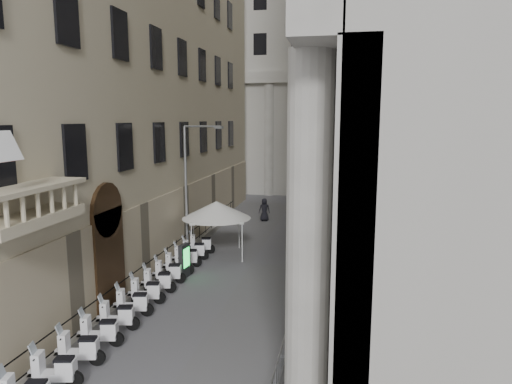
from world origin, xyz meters
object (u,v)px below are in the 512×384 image
at_px(info_kiosk, 184,261).
at_px(street_lamp, 190,180).
at_px(security_tent, 222,212).
at_px(pedestrian_a, 302,208).
at_px(pedestrian_b, 303,203).

bearing_deg(info_kiosk, street_lamp, 110.16).
relative_size(security_tent, pedestrian_a, 2.18).
bearing_deg(pedestrian_a, pedestrian_b, -88.27).
bearing_deg(street_lamp, security_tent, 12.74).
relative_size(pedestrian_a, pedestrian_b, 1.04).
height_order(security_tent, info_kiosk, security_tent).
bearing_deg(pedestrian_b, info_kiosk, 75.87).
height_order(street_lamp, pedestrian_b, street_lamp).
height_order(street_lamp, info_kiosk, street_lamp).
distance_m(info_kiosk, pedestrian_a, 16.21).
height_order(security_tent, street_lamp, street_lamp).
relative_size(security_tent, street_lamp, 0.53).
relative_size(street_lamp, pedestrian_a, 4.15).
bearing_deg(pedestrian_a, info_kiosk, 72.31).
xyz_separation_m(street_lamp, info_kiosk, (0.90, -3.74, -3.79)).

